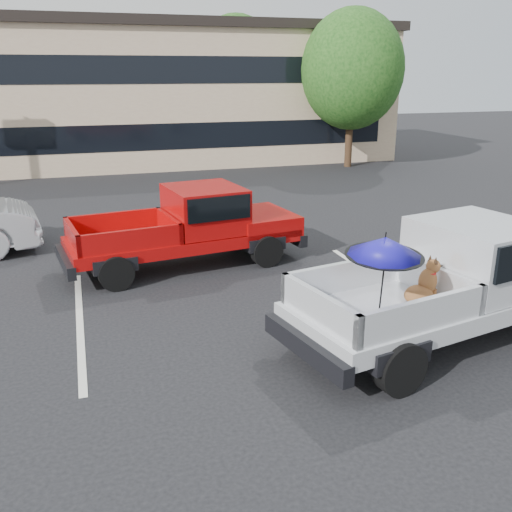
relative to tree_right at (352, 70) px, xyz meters
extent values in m
plane|color=black|center=(-9.00, -16.00, -4.21)|extent=(90.00, 90.00, 0.00)
cube|color=silver|center=(-12.00, -14.00, -4.21)|extent=(0.12, 5.00, 0.01)
cube|color=silver|center=(-6.00, -14.00, -4.21)|extent=(0.12, 5.00, 0.01)
cube|color=tan|center=(-7.00, 5.00, -1.21)|extent=(20.00, 8.00, 6.00)
cube|color=black|center=(-7.00, 5.00, 1.89)|extent=(20.40, 8.40, 0.40)
cube|color=black|center=(-7.00, 1.02, -2.71)|extent=(18.00, 0.08, 1.10)
cube|color=black|center=(-7.00, 1.02, -0.01)|extent=(18.00, 0.08, 1.10)
cylinder|color=#332114|center=(0.00, 0.00, -2.84)|extent=(0.32, 0.32, 2.73)
ellipsoid|color=#154112|center=(0.00, 0.00, 0.01)|extent=(4.46, 4.46, 5.13)
cylinder|color=#332114|center=(-3.00, 8.00, -2.78)|extent=(0.32, 0.32, 2.86)
ellipsoid|color=#154112|center=(-3.00, 8.00, 0.21)|extent=(4.68, 4.68, 5.38)
cylinder|color=black|center=(-7.92, -17.65, -3.83)|extent=(0.80, 0.43, 0.76)
cylinder|color=black|center=(-8.29, -15.85, -3.83)|extent=(0.80, 0.43, 0.76)
cylinder|color=black|center=(-4.76, -15.13, -3.83)|extent=(0.80, 0.43, 0.76)
cube|color=silver|center=(-6.29, -16.38, -3.54)|extent=(5.66, 2.95, 0.28)
cube|color=black|center=(-8.99, -16.93, -3.71)|extent=(0.57, 1.96, 0.28)
cube|color=silver|center=(-5.75, -16.27, -2.86)|extent=(1.98, 2.13, 1.05)
cube|color=black|center=(-5.75, -16.27, -2.66)|extent=(1.86, 2.20, 0.55)
cube|color=black|center=(-7.71, -16.67, -3.48)|extent=(2.62, 2.26, 0.10)
cube|color=silver|center=(-7.89, -15.82, -3.18)|extent=(2.27, 0.56, 0.50)
cube|color=silver|center=(-7.54, -17.52, -3.18)|extent=(2.27, 0.56, 0.50)
cube|color=silver|center=(-8.79, -16.89, -3.18)|extent=(0.46, 1.82, 0.50)
cube|color=silver|center=(-6.63, -16.45, -3.18)|extent=(0.46, 1.82, 0.50)
ellipsoid|color=brown|center=(-7.03, -16.63, -3.28)|extent=(0.52, 0.46, 0.30)
cylinder|color=brown|center=(-6.78, -16.66, -3.31)|extent=(0.07, 0.07, 0.23)
cylinder|color=brown|center=(-6.81, -16.51, -3.31)|extent=(0.07, 0.07, 0.23)
ellipsoid|color=brown|center=(-6.87, -16.60, -3.09)|extent=(0.33, 0.31, 0.41)
cylinder|color=red|center=(-6.86, -16.59, -2.95)|extent=(0.20, 0.20, 0.04)
sphere|color=brown|center=(-6.79, -16.58, -2.86)|extent=(0.22, 0.22, 0.22)
cone|color=black|center=(-6.67, -16.56, -2.88)|extent=(0.17, 0.13, 0.10)
cone|color=black|center=(-6.80, -16.64, -2.74)|extent=(0.08, 0.08, 0.11)
cone|color=black|center=(-6.82, -16.53, -2.74)|extent=(0.08, 0.08, 0.11)
cylinder|color=brown|center=(-7.20, -16.66, -3.37)|extent=(0.27, 0.05, 0.09)
cylinder|color=black|center=(-7.83, -16.90, -2.90)|extent=(0.02, 0.10, 1.05)
cone|color=#1912A4|center=(-7.83, -16.90, -2.36)|extent=(1.10, 1.12, 0.36)
cylinder|color=black|center=(-7.83, -16.90, -2.20)|extent=(0.02, 0.02, 0.10)
cylinder|color=black|center=(-7.83, -16.90, -2.49)|extent=(1.10, 1.10, 0.09)
cylinder|color=black|center=(-11.26, -12.59, -3.86)|extent=(0.73, 0.36, 0.70)
cylinder|color=black|center=(-11.50, -10.90, -3.86)|extent=(0.73, 0.36, 0.70)
cylinder|color=black|center=(-7.95, -12.12, -3.86)|extent=(0.73, 0.36, 0.70)
cylinder|color=black|center=(-8.19, -10.43, -3.86)|extent=(0.73, 0.36, 0.70)
cube|color=#A30909|center=(-9.68, -11.50, -3.59)|extent=(5.20, 2.47, 0.26)
cube|color=#A30909|center=(-7.84, -11.24, -3.39)|extent=(1.63, 1.96, 0.43)
cube|color=black|center=(-7.15, -11.14, -3.74)|extent=(0.44, 1.83, 0.28)
cube|color=black|center=(-12.20, -11.86, -3.74)|extent=(0.42, 1.82, 0.26)
cube|color=#A30909|center=(-9.17, -11.43, -2.96)|extent=(1.76, 1.91, 0.97)
cube|color=black|center=(-9.17, -11.43, -2.77)|extent=(1.63, 1.98, 0.51)
cube|color=black|center=(-11.01, -11.69, -3.53)|extent=(2.35, 1.99, 0.09)
cube|color=#A30909|center=(-11.12, -10.89, -3.25)|extent=(2.12, 0.39, 0.46)
cube|color=#A30909|center=(-10.90, -12.49, -3.25)|extent=(2.12, 0.39, 0.46)
cube|color=#A30909|center=(-12.02, -11.83, -3.25)|extent=(0.33, 1.70, 0.46)
cube|color=#A30909|center=(-10.00, -11.55, -3.25)|extent=(0.33, 1.70, 0.46)
camera|label=1|loc=(-11.79, -23.54, -0.04)|focal=40.00mm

